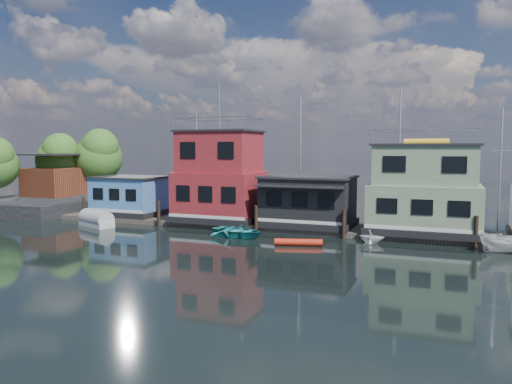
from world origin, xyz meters
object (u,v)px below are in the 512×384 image
at_px(houseboat_blue, 129,196).
at_px(houseboat_red, 220,178).
at_px(dinghy_teal, 238,231).
at_px(motorboat, 510,243).
at_px(red_kayak, 298,242).
at_px(tarp_runabout, 96,220).
at_px(houseboat_dark, 308,201).
at_px(houseboat_green, 425,191).
at_px(dinghy_white, 371,236).

distance_m(houseboat_blue, houseboat_red, 9.69).
bearing_deg(houseboat_blue, dinghy_teal, -20.27).
height_order(houseboat_red, motorboat, houseboat_red).
distance_m(motorboat, dinghy_teal, 18.63).
bearing_deg(red_kayak, tarp_runabout, 159.27).
relative_size(houseboat_dark, houseboat_green, 0.88).
distance_m(houseboat_blue, houseboat_dark, 17.50).
distance_m(dinghy_white, red_kayak, 5.34).
bearing_deg(motorboat, red_kayak, 96.02).
height_order(houseboat_blue, motorboat, houseboat_blue).
relative_size(houseboat_red, dinghy_teal, 2.73).
bearing_deg(tarp_runabout, dinghy_teal, 22.41).
relative_size(red_kayak, tarp_runabout, 0.83).
relative_size(red_kayak, dinghy_teal, 0.76).
bearing_deg(motorboat, dinghy_white, 83.44).
height_order(red_kayak, tarp_runabout, tarp_runabout).
relative_size(houseboat_dark, dinghy_white, 4.03).
bearing_deg(houseboat_green, houseboat_dark, -179.88).
bearing_deg(houseboat_red, tarp_runabout, -153.10).
distance_m(houseboat_red, dinghy_teal, 7.24).
xyz_separation_m(motorboat, tarp_runabout, (-31.94, -0.90, -0.14)).
height_order(houseboat_green, dinghy_teal, houseboat_green).
height_order(red_kayak, dinghy_teal, dinghy_teal).
distance_m(dinghy_white, dinghy_teal, 9.88).
xyz_separation_m(houseboat_dark, dinghy_white, (5.65, -3.66, -1.93)).
bearing_deg(houseboat_green, dinghy_white, -132.31).
relative_size(houseboat_blue, dinghy_white, 3.49).
bearing_deg(houseboat_red, houseboat_dark, -0.14).
distance_m(dinghy_teal, tarp_runabout, 13.34).
bearing_deg(houseboat_red, houseboat_blue, -180.00).
height_order(houseboat_blue, dinghy_teal, houseboat_blue).
bearing_deg(houseboat_blue, houseboat_green, 0.00).
xyz_separation_m(houseboat_green, dinghy_white, (-3.35, -3.68, -3.07)).
xyz_separation_m(houseboat_blue, houseboat_dark, (17.50, -0.02, 0.21)).
xyz_separation_m(red_kayak, dinghy_teal, (-5.28, 1.58, 0.21)).
xyz_separation_m(houseboat_blue, houseboat_red, (9.50, 0.00, 1.90)).
xyz_separation_m(dinghy_white, tarp_runabout, (-23.14, -1.14, 0.08)).
height_order(houseboat_red, dinghy_teal, houseboat_red).
bearing_deg(motorboat, houseboat_red, 75.08).
distance_m(houseboat_red, red_kayak, 11.86).
bearing_deg(dinghy_white, red_kayak, 126.35).
distance_m(houseboat_red, motorboat, 23.04).
xyz_separation_m(houseboat_dark, tarp_runabout, (-17.49, -4.79, -1.85)).
xyz_separation_m(houseboat_blue, red_kayak, (18.63, -6.51, -1.96)).
bearing_deg(houseboat_blue, dinghy_white, -9.02).
bearing_deg(tarp_runabout, houseboat_blue, 113.06).
bearing_deg(houseboat_green, houseboat_blue, -180.00).
bearing_deg(houseboat_dark, houseboat_red, 179.86).
bearing_deg(motorboat, tarp_runabout, 86.58).
distance_m(houseboat_red, houseboat_green, 17.01).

